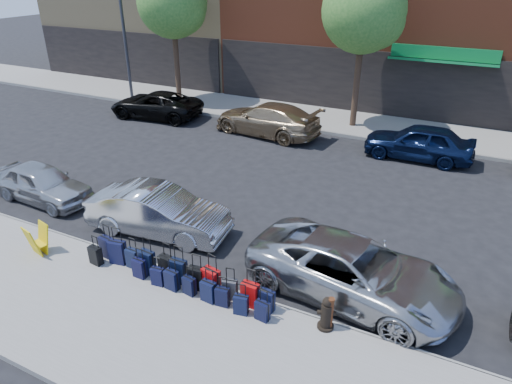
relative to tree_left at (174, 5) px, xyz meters
The scene contains 37 objects.
ground 14.72m from the tree_left, 43.94° to the right, with size 120.00×120.00×0.00m, color black.
sidewalk_near 19.54m from the tree_left, 58.36° to the right, with size 60.00×4.00×0.15m, color gray.
sidewalk_far 11.22m from the tree_left, ahead, with size 60.00×4.00×0.15m, color gray.
curb_near 17.92m from the tree_left, 54.81° to the right, with size 60.00×0.08×0.15m, color gray.
curb_far 11.31m from the tree_left, ahead, with size 60.00×0.08×0.15m, color gray.
tree_left is the anchor object (origin of this frame).
tree_center 10.50m from the tree_left, ahead, with size 3.80×3.80×7.27m.
streetlight 3.11m from the tree_left, 166.61° to the right, with size 2.59×0.18×8.00m.
suitcase_front_0 16.83m from the tree_left, 62.49° to the right, with size 0.44×0.28×0.99m.
suitcase_front_1 17.10m from the tree_left, 61.21° to the right, with size 0.48×0.32×1.07m.
suitcase_front_2 17.33m from the tree_left, 59.68° to the right, with size 0.37×0.22×0.88m.
suitcase_front_3 17.57m from the tree_left, 58.28° to the right, with size 0.45×0.27×1.03m.
suitcase_front_4 17.80m from the tree_left, 56.50° to the right, with size 0.42×0.26×0.98m.
suitcase_front_5 18.04m from the tree_left, 55.49° to the right, with size 0.43×0.25×1.03m.
suitcase_front_6 18.37m from the tree_left, 54.06° to the right, with size 0.42×0.26×0.97m.
suitcase_front_7 18.58m from the tree_left, 52.93° to the right, with size 0.48×0.33×1.07m.
suitcase_front_8 18.91m from the tree_left, 51.61° to the right, with size 0.39×0.26×0.86m.
suitcase_front_9 19.23m from the tree_left, 50.30° to the right, with size 0.42×0.25×1.00m.
suitcase_front_10 19.48m from the tree_left, 49.24° to the right, with size 0.39×0.25×0.87m.
suitcase_back_0 17.15m from the tree_left, 63.29° to the right, with size 0.37×0.24×0.84m.
suitcase_back_3 17.75m from the tree_left, 58.87° to the right, with size 0.36×0.22×0.84m.
suitcase_back_4 18.12m from the tree_left, 57.20° to the right, with size 0.35×0.23×0.79m.
suitcase_back_5 18.32m from the tree_left, 56.03° to the right, with size 0.37×0.24×0.85m.
suitcase_back_6 18.57m from the tree_left, 54.65° to the right, with size 0.35×0.24×0.77m.
suitcase_back_7 18.89m from the tree_left, 53.24° to the right, with size 0.38×0.24×0.88m.
suitcase_back_8 19.11m from the tree_left, 52.27° to the right, with size 0.35×0.22×0.79m.
suitcase_back_9 19.47m from the tree_left, 51.11° to the right, with size 0.36×0.25×0.80m.
suitcase_back_10 19.76m from the tree_left, 49.80° to the right, with size 0.35×0.23×0.78m.
fire_hydrant 20.35m from the tree_left, 46.00° to the right, with size 0.43×0.38×0.83m.
bollard 20.38m from the tree_left, 45.80° to the right, with size 0.15×0.15×0.83m.
display_rack 16.71m from the tree_left, 69.50° to the right, with size 0.60×0.64×0.88m.
car_near_0 13.62m from the tree_left, 77.14° to the right, with size 1.54×3.83×1.31m, color #B8BBC0.
car_near_1 15.35m from the tree_left, 57.87° to the right, with size 1.52×4.37×1.44m, color silver.
car_near_2 19.34m from the tree_left, 42.38° to the right, with size 2.41×5.22×1.45m, color #AFB2B6.
car_far_0 5.59m from the tree_left, 81.65° to the right, with size 2.28×4.94×1.37m, color black.
car_far_1 8.78m from the tree_left, 22.01° to the right, with size 2.14×5.26×1.53m, color #9B825F.
car_far_2 14.92m from the tree_left, 11.18° to the right, with size 1.78×4.42×1.51m, color #0B1634.
Camera 1 is at (5.92, -12.35, 7.48)m, focal length 32.00 mm.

